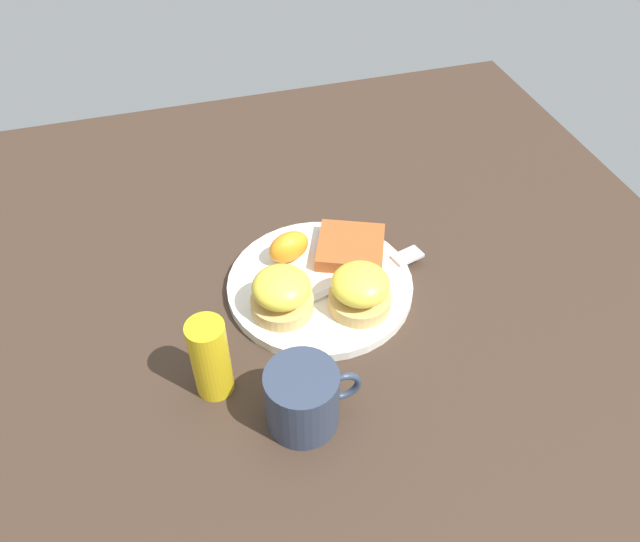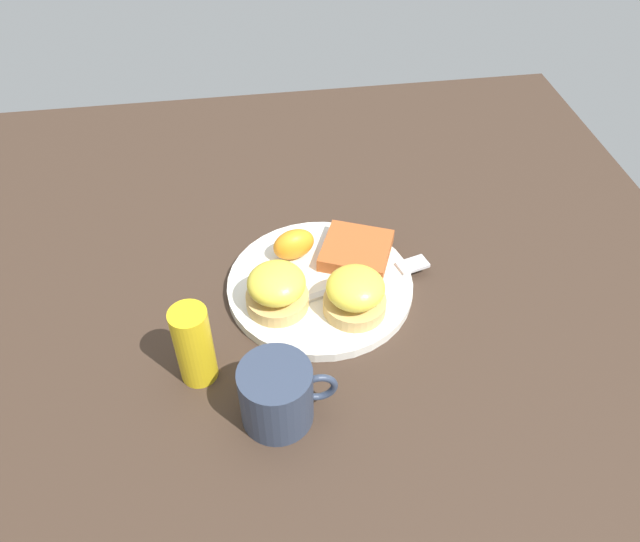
# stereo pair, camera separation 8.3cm
# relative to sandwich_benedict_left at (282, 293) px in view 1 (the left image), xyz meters

# --- Properties ---
(ground_plane) EXTENTS (1.10, 1.10, 0.00)m
(ground_plane) POSITION_rel_sandwich_benedict_left_xyz_m (0.06, 0.03, -0.04)
(ground_plane) COLOR #38281E
(plate) EXTENTS (0.25, 0.25, 0.01)m
(plate) POSITION_rel_sandwich_benedict_left_xyz_m (0.06, 0.03, -0.04)
(plate) COLOR silver
(plate) RESTS_ON ground_plane
(sandwich_benedict_left) EXTENTS (0.08, 0.08, 0.06)m
(sandwich_benedict_left) POSITION_rel_sandwich_benedict_left_xyz_m (0.00, 0.00, 0.00)
(sandwich_benedict_left) COLOR tan
(sandwich_benedict_left) RESTS_ON plate
(sandwich_benedict_right) EXTENTS (0.08, 0.08, 0.06)m
(sandwich_benedict_right) POSITION_rel_sandwich_benedict_left_xyz_m (0.10, -0.02, 0.00)
(sandwich_benedict_right) COLOR tan
(sandwich_benedict_right) RESTS_ON plate
(hashbrown_patty) EXTENTS (0.12, 0.12, 0.02)m
(hashbrown_patty) POSITION_rel_sandwich_benedict_left_xyz_m (0.12, 0.08, -0.02)
(hashbrown_patty) COLOR #A34F24
(hashbrown_patty) RESTS_ON plate
(orange_wedge) EXTENTS (0.07, 0.05, 0.04)m
(orange_wedge) POSITION_rel_sandwich_benedict_left_xyz_m (0.03, 0.09, -0.01)
(orange_wedge) COLOR orange
(orange_wedge) RESTS_ON plate
(fork) EXTENTS (0.20, 0.07, 0.00)m
(fork) POSITION_rel_sandwich_benedict_left_xyz_m (0.13, 0.03, -0.03)
(fork) COLOR silver
(fork) RESTS_ON plate
(cup) EXTENTS (0.11, 0.08, 0.08)m
(cup) POSITION_rel_sandwich_benedict_left_xyz_m (-0.01, -0.16, -0.00)
(cup) COLOR #2D384C
(cup) RESTS_ON ground_plane
(condiment_bottle) EXTENTS (0.04, 0.04, 0.11)m
(condiment_bottle) POSITION_rel_sandwich_benedict_left_xyz_m (-0.10, -0.09, 0.01)
(condiment_bottle) COLOR gold
(condiment_bottle) RESTS_ON ground_plane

